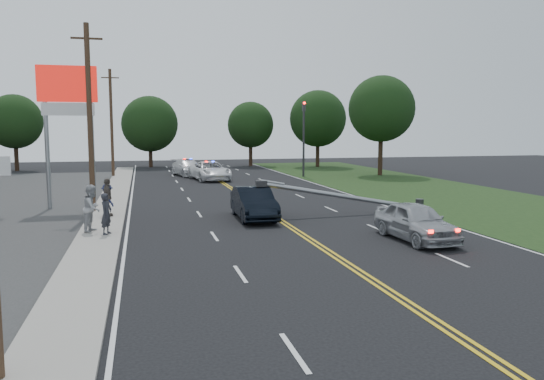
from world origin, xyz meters
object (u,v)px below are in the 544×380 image
object	(u,v)px
waiting_sedan	(416,221)
bystander_b	(92,208)
pylon_sign	(68,102)
fallen_streetlight	(353,197)
bystander_d	(108,197)
emergency_a	(210,171)
utility_pole_mid	(90,118)
utility_pole_far	(112,123)
traffic_signal	(304,132)
emergency_b	(188,168)
bystander_a	(106,214)
crashed_sedan	(254,203)
bystander_c	(107,200)

from	to	relation	value
waiting_sedan	bystander_b	distance (m)	13.61
pylon_sign	fallen_streetlight	distance (m)	16.66
pylon_sign	bystander_d	xyz separation A→B (m)	(2.20, -4.22, -4.92)
waiting_sedan	emergency_a	distance (m)	27.92
utility_pole_mid	bystander_b	size ratio (longest dim) A/B	4.96
waiting_sedan	bystander_b	size ratio (longest dim) A/B	2.25
utility_pole_far	utility_pole_mid	bearing A→B (deg)	-90.00
traffic_signal	emergency_b	bearing A→B (deg)	161.35
waiting_sedan	emergency_b	distance (m)	32.91
bystander_a	traffic_signal	bearing A→B (deg)	-8.96
emergency_b	bystander_a	bearing A→B (deg)	-115.04
emergency_a	emergency_b	xyz separation A→B (m)	(-1.51, 4.79, -0.04)
crashed_sedan	emergency_a	distance (m)	20.90
utility_pole_mid	bystander_b	world-z (taller)	utility_pole_mid
bystander_b	bystander_c	bearing A→B (deg)	13.78
waiting_sedan	bystander_c	size ratio (longest dim) A/B	2.81
pylon_sign	bystander_b	xyz separation A→B (m)	(1.80, -8.21, -4.87)
bystander_c	emergency_b	bearing A→B (deg)	-44.34
fallen_streetlight	utility_pole_far	world-z (taller)	utility_pole_far
bystander_b	utility_pole_mid	bearing A→B (deg)	23.56
emergency_b	bystander_a	xyz separation A→B (m)	(-5.82, -28.57, 0.20)
utility_pole_far	emergency_a	size ratio (longest dim) A/B	1.70
utility_pole_mid	emergency_b	bearing A→B (deg)	72.14
emergency_a	bystander_b	world-z (taller)	bystander_b
traffic_signal	bystander_a	world-z (taller)	traffic_signal
pylon_sign	fallen_streetlight	bearing A→B (deg)	-22.22
bystander_d	pylon_sign	bearing A→B (deg)	20.52
utility_pole_mid	bystander_c	world-z (taller)	utility_pole_mid
traffic_signal	bystander_b	size ratio (longest dim) A/B	3.50
utility_pole_far	crashed_sedan	size ratio (longest dim) A/B	2.06
bystander_a	bystander_b	distance (m)	1.02
bystander_a	bystander_b	size ratio (longest dim) A/B	0.86
traffic_signal	waiting_sedan	bearing A→B (deg)	-98.26
waiting_sedan	bystander_d	xyz separation A→B (m)	(-12.43, 8.51, 0.31)
bystander_b	fallen_streetlight	bearing A→B (deg)	-61.30
pylon_sign	traffic_signal	world-z (taller)	pylon_sign
fallen_streetlight	bystander_a	world-z (taller)	fallen_streetlight
pylon_sign	emergency_b	size ratio (longest dim) A/B	1.49
emergency_a	bystander_d	world-z (taller)	bystander_d
emergency_b	bystander_b	bearing A→B (deg)	-116.58
waiting_sedan	emergency_a	size ratio (longest dim) A/B	0.77
pylon_sign	bystander_c	distance (m)	6.85
bystander_c	bystander_d	size ratio (longest dim) A/B	0.84
utility_pole_mid	crashed_sedan	size ratio (longest dim) A/B	2.06
emergency_a	fallen_streetlight	bearing A→B (deg)	-85.07
emergency_b	bystander_b	xyz separation A→B (m)	(-6.45, -27.77, 0.35)
fallen_streetlight	bystander_b	distance (m)	13.08
traffic_signal	emergency_b	size ratio (longest dim) A/B	1.31
crashed_sedan	bystander_c	xyz separation A→B (m)	(-7.14, 2.06, 0.13)
traffic_signal	waiting_sedan	size ratio (longest dim) A/B	1.55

